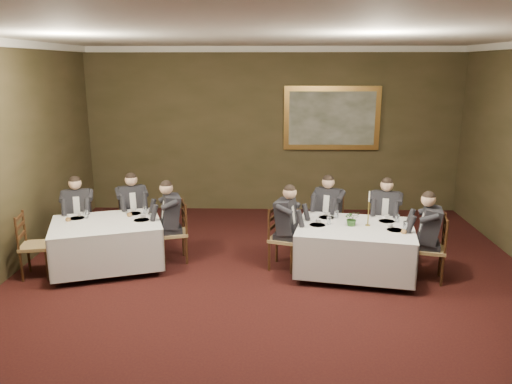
{
  "coord_description": "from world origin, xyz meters",
  "views": [
    {
      "loc": [
        -0.06,
        -5.71,
        3.13
      ],
      "look_at": [
        -0.28,
        2.02,
        1.15
      ],
      "focal_mm": 35.0,
      "sensor_mm": 36.0,
      "label": 1
    }
  ],
  "objects_px": {
    "chair_main_backleft": "(328,235)",
    "diner_main_backleft": "(328,223)",
    "painting": "(332,118)",
    "diner_sec_backleft": "(79,224)",
    "chair_main_backright": "(384,239)",
    "diner_main_endright": "(430,247)",
    "diner_sec_endright": "(173,231)",
    "diner_main_endleft": "(284,237)",
    "chair_main_endright": "(429,262)",
    "centerpiece": "(352,218)",
    "chair_sec_backleft": "(81,237)",
    "table_main": "(355,246)",
    "chair_sec_backright": "(134,232)",
    "chair_sec_endleft": "(37,258)",
    "table_second": "(107,241)",
    "diner_sec_backright": "(133,220)",
    "candlestick": "(368,213)",
    "chair_main_endleft": "(283,251)",
    "chair_sec_endright": "(175,244)",
    "diner_main_backright": "(384,226)"
  },
  "relations": [
    {
      "from": "chair_main_backleft",
      "to": "diner_main_backleft",
      "type": "height_order",
      "value": "diner_main_backleft"
    },
    {
      "from": "diner_main_backleft",
      "to": "painting",
      "type": "distance_m",
      "value": 2.94
    },
    {
      "from": "diner_sec_backleft",
      "to": "chair_main_backright",
      "type": "bearing_deg",
      "value": 165.53
    },
    {
      "from": "diner_main_backleft",
      "to": "diner_sec_backleft",
      "type": "height_order",
      "value": "same"
    },
    {
      "from": "diner_main_endright",
      "to": "diner_sec_endright",
      "type": "distance_m",
      "value": 3.98
    },
    {
      "from": "diner_main_endleft",
      "to": "chair_main_endright",
      "type": "height_order",
      "value": "diner_main_endleft"
    },
    {
      "from": "diner_main_endright",
      "to": "centerpiece",
      "type": "height_order",
      "value": "diner_main_endright"
    },
    {
      "from": "diner_main_endright",
      "to": "chair_sec_backleft",
      "type": "bearing_deg",
      "value": 93.8
    },
    {
      "from": "table_main",
      "to": "chair_sec_backright",
      "type": "relative_size",
      "value": 1.95
    },
    {
      "from": "chair_main_backleft",
      "to": "diner_main_endleft",
      "type": "xyz_separation_m",
      "value": [
        -0.78,
        -0.77,
        0.23
      ]
    },
    {
      "from": "diner_main_endright",
      "to": "chair_sec_endleft",
      "type": "distance_m",
      "value": 5.91
    },
    {
      "from": "diner_main_backleft",
      "to": "diner_main_endright",
      "type": "distance_m",
      "value": 1.79
    },
    {
      "from": "table_second",
      "to": "centerpiece",
      "type": "relative_size",
      "value": 7.84
    },
    {
      "from": "diner_sec_backright",
      "to": "candlestick",
      "type": "xyz_separation_m",
      "value": [
        3.87,
        -0.98,
        0.45
      ]
    },
    {
      "from": "diner_main_endleft",
      "to": "diner_main_endright",
      "type": "xyz_separation_m",
      "value": [
        2.14,
        -0.4,
        0.0
      ]
    },
    {
      "from": "diner_main_endleft",
      "to": "chair_main_endleft",
      "type": "bearing_deg",
      "value": -90.0
    },
    {
      "from": "table_main",
      "to": "diner_sec_endright",
      "type": "xyz_separation_m",
      "value": [
        -2.86,
        0.42,
        0.06
      ]
    },
    {
      "from": "table_second",
      "to": "diner_main_endleft",
      "type": "xyz_separation_m",
      "value": [
        2.77,
        0.1,
        0.06
      ]
    },
    {
      "from": "table_second",
      "to": "diner_sec_endright",
      "type": "bearing_deg",
      "value": 18.36
    },
    {
      "from": "diner_main_endright",
      "to": "centerpiece",
      "type": "distance_m",
      "value": 1.21
    },
    {
      "from": "diner_main_backleft",
      "to": "chair_sec_backright",
      "type": "relative_size",
      "value": 1.35
    },
    {
      "from": "diner_sec_backleft",
      "to": "chair_sec_endright",
      "type": "distance_m",
      "value": 1.72
    },
    {
      "from": "chair_main_backleft",
      "to": "painting",
      "type": "distance_m",
      "value": 3.05
    },
    {
      "from": "chair_main_backright",
      "to": "painting",
      "type": "bearing_deg",
      "value": -60.31
    },
    {
      "from": "chair_sec_backleft",
      "to": "chair_sec_endright",
      "type": "distance_m",
      "value": 1.71
    },
    {
      "from": "diner_main_endleft",
      "to": "chair_main_backright",
      "type": "bearing_deg",
      "value": 127.77
    },
    {
      "from": "chair_sec_backleft",
      "to": "diner_sec_backright",
      "type": "distance_m",
      "value": 0.91
    },
    {
      "from": "chair_sec_endright",
      "to": "chair_sec_endleft",
      "type": "relative_size",
      "value": 1.0
    },
    {
      "from": "chair_sec_endleft",
      "to": "candlestick",
      "type": "xyz_separation_m",
      "value": [
        5.02,
        0.27,
        0.68
      ]
    },
    {
      "from": "diner_main_endright",
      "to": "diner_sec_endright",
      "type": "relative_size",
      "value": 1.0
    },
    {
      "from": "diner_main_backright",
      "to": "candlestick",
      "type": "relative_size",
      "value": 2.44
    },
    {
      "from": "diner_sec_backright",
      "to": "diner_sec_endright",
      "type": "distance_m",
      "value": 1.02
    },
    {
      "from": "chair_main_backright",
      "to": "chair_main_endright",
      "type": "xyz_separation_m",
      "value": [
        0.46,
        -1.0,
        0.0
      ]
    },
    {
      "from": "diner_main_backright",
      "to": "chair_sec_endleft",
      "type": "height_order",
      "value": "diner_main_backright"
    },
    {
      "from": "diner_main_backleft",
      "to": "chair_sec_endright",
      "type": "distance_m",
      "value": 2.61
    },
    {
      "from": "chair_main_endleft",
      "to": "chair_main_endright",
      "type": "xyz_separation_m",
      "value": [
        2.17,
        -0.4,
        0.0
      ]
    },
    {
      "from": "table_second",
      "to": "chair_sec_endleft",
      "type": "bearing_deg",
      "value": -161.73
    },
    {
      "from": "diner_main_backright",
      "to": "diner_main_backleft",
      "type": "bearing_deg",
      "value": 5.99
    },
    {
      "from": "chair_main_backright",
      "to": "chair_sec_endright",
      "type": "height_order",
      "value": "same"
    },
    {
      "from": "diner_main_endright",
      "to": "painting",
      "type": "xyz_separation_m",
      "value": [
        -1.07,
        3.65,
        1.52
      ]
    },
    {
      "from": "table_second",
      "to": "diner_main_endleft",
      "type": "relative_size",
      "value": 1.46
    },
    {
      "from": "table_second",
      "to": "chair_main_endleft",
      "type": "distance_m",
      "value": 2.76
    },
    {
      "from": "diner_main_endright",
      "to": "chair_sec_backright",
      "type": "relative_size",
      "value": 1.35
    },
    {
      "from": "table_main",
      "to": "painting",
      "type": "bearing_deg",
      "value": 90.0
    },
    {
      "from": "chair_sec_backright",
      "to": "centerpiece",
      "type": "bearing_deg",
      "value": 140.67
    },
    {
      "from": "chair_main_backright",
      "to": "diner_main_endleft",
      "type": "bearing_deg",
      "value": 35.83
    },
    {
      "from": "chair_main_backleft",
      "to": "chair_main_endright",
      "type": "distance_m",
      "value": 1.8
    },
    {
      "from": "diner_main_backright",
      "to": "candlestick",
      "type": "height_order",
      "value": "diner_main_backright"
    },
    {
      "from": "table_main",
      "to": "candlestick",
      "type": "xyz_separation_m",
      "value": [
        0.19,
        0.05,
        0.52
      ]
    },
    {
      "from": "table_main",
      "to": "centerpiece",
      "type": "relative_size",
      "value": 7.8
    }
  ]
}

